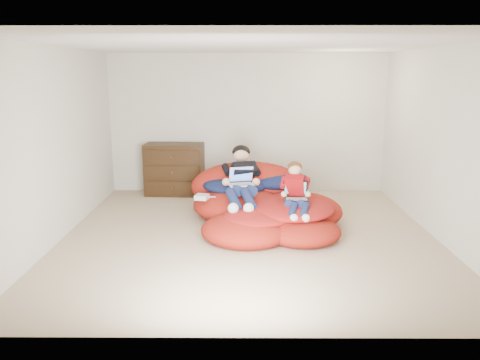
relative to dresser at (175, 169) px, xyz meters
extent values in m
cube|color=tan|center=(1.31, -2.23, -0.59)|extent=(5.10, 5.10, 0.25)
cube|color=beige|center=(1.31, 0.28, 0.79)|extent=(5.10, 0.02, 2.50)
cube|color=beige|center=(1.31, -4.74, 0.79)|extent=(5.10, 0.02, 2.50)
cube|color=beige|center=(-1.20, -2.23, 0.79)|extent=(0.02, 5.10, 2.50)
cube|color=beige|center=(3.82, -2.23, 0.79)|extent=(0.02, 5.10, 2.50)
cube|color=silver|center=(1.31, -2.23, 2.05)|extent=(5.10, 5.10, 0.02)
cube|color=#33200E|center=(0.00, 0.01, 0.00)|extent=(1.05, 0.57, 0.92)
cube|color=#33200E|center=(0.00, -0.26, -0.28)|extent=(0.92, 0.07, 0.22)
cylinder|color=#4C3F26|center=(0.00, -0.28, -0.28)|extent=(0.03, 0.06, 0.03)
cube|color=#33200E|center=(0.00, -0.26, 0.00)|extent=(0.92, 0.07, 0.22)
cylinder|color=#4C3F26|center=(0.00, -0.28, 0.00)|extent=(0.03, 0.06, 0.03)
cube|color=#33200E|center=(0.00, -0.26, 0.28)|extent=(0.92, 0.07, 0.22)
cylinder|color=#4C3F26|center=(0.00, -0.28, 0.28)|extent=(0.03, 0.06, 0.03)
ellipsoid|color=#AE1F13|center=(1.19, -1.47, -0.24)|extent=(1.41, 1.27, 0.51)
ellipsoid|color=#AE1F13|center=(2.01, -1.69, -0.26)|extent=(1.35, 1.31, 0.49)
ellipsoid|color=#AE1F13|center=(1.63, -2.11, -0.28)|extent=(1.39, 1.11, 0.44)
ellipsoid|color=#AE1F13|center=(1.28, -2.38, -0.32)|extent=(1.22, 1.12, 0.41)
ellipsoid|color=#AE1F13|center=(2.00, -2.41, -0.33)|extent=(1.04, 0.95, 0.34)
ellipsoid|color=#AE1F13|center=(1.32, -1.06, -0.06)|extent=(1.82, 0.80, 0.80)
ellipsoid|color=#131D46|center=(1.12, -1.29, 0.02)|extent=(1.00, 0.82, 0.26)
ellipsoid|color=#131D46|center=(1.73, -1.12, 0.06)|extent=(1.12, 0.78, 0.27)
ellipsoid|color=#AB1C18|center=(1.89, -2.03, -0.12)|extent=(1.23, 1.23, 0.22)
ellipsoid|color=#AB1C18|center=(1.43, -2.30, -0.16)|extent=(0.96, 0.87, 0.17)
ellipsoid|color=beige|center=(1.11, -0.92, 0.16)|extent=(0.42, 0.27, 0.27)
cube|color=black|center=(1.21, -1.35, 0.19)|extent=(0.49, 0.60, 0.48)
sphere|color=tan|center=(1.21, -1.15, 0.46)|extent=(0.25, 0.25, 0.25)
ellipsoid|color=black|center=(1.21, -1.12, 0.51)|extent=(0.28, 0.26, 0.21)
cylinder|color=#151F44|center=(1.10, -1.74, 0.05)|extent=(0.28, 0.43, 0.23)
cylinder|color=#151F44|center=(1.10, -2.09, 0.02)|extent=(0.24, 0.41, 0.26)
sphere|color=white|center=(1.10, -2.29, -0.05)|extent=(0.15, 0.15, 0.15)
cylinder|color=#151F44|center=(1.31, -1.74, 0.05)|extent=(0.28, 0.43, 0.23)
cylinder|color=#151F44|center=(1.31, -2.09, 0.02)|extent=(0.24, 0.41, 0.26)
sphere|color=white|center=(1.31, -2.29, -0.05)|extent=(0.15, 0.15, 0.15)
cube|color=#AB0F13|center=(1.95, -1.96, 0.14)|extent=(0.32, 0.33, 0.41)
sphere|color=tan|center=(1.95, -1.89, 0.39)|extent=(0.18, 0.18, 0.18)
ellipsoid|color=#4D2B14|center=(1.95, -1.87, 0.42)|extent=(0.20, 0.19, 0.16)
cylinder|color=#151F44|center=(1.88, -2.17, -0.02)|extent=(0.20, 0.32, 0.17)
cylinder|color=#151F44|center=(1.88, -2.44, -0.04)|extent=(0.18, 0.30, 0.19)
sphere|color=white|center=(1.88, -2.59, -0.09)|extent=(0.11, 0.11, 0.11)
cylinder|color=#151F44|center=(2.03, -2.17, -0.02)|extent=(0.20, 0.32, 0.17)
cylinder|color=#151F44|center=(2.03, -2.44, -0.04)|extent=(0.18, 0.30, 0.19)
sphere|color=white|center=(2.03, -2.59, -0.09)|extent=(0.11, 0.11, 0.11)
cube|color=silver|center=(1.21, -1.72, 0.13)|extent=(0.40, 0.32, 0.01)
cube|color=gray|center=(1.21, -1.73, 0.14)|extent=(0.32, 0.20, 0.00)
cube|color=silver|center=(1.21, -1.55, 0.25)|extent=(0.36, 0.18, 0.23)
cube|color=blue|center=(1.21, -1.56, 0.25)|extent=(0.32, 0.15, 0.19)
cube|color=black|center=(1.95, -2.16, 0.04)|extent=(0.35, 0.26, 0.01)
cube|color=gray|center=(1.95, -2.17, 0.05)|extent=(0.29, 0.15, 0.00)
cube|color=black|center=(1.95, -2.01, 0.16)|extent=(0.34, 0.11, 0.22)
cube|color=teal|center=(1.95, -2.02, 0.16)|extent=(0.29, 0.09, 0.18)
cube|color=silver|center=(0.64, -1.76, -0.04)|extent=(0.22, 0.22, 0.07)
camera|label=1|loc=(1.23, -8.24, 1.72)|focal=35.00mm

